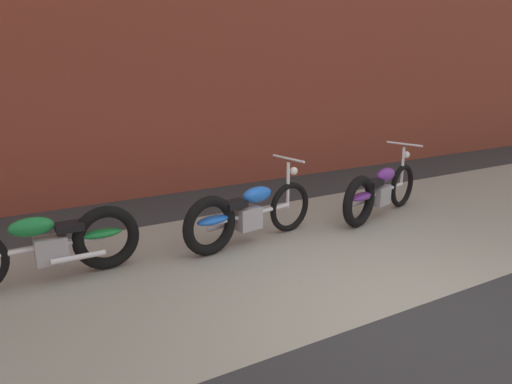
% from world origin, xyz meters
% --- Properties ---
extents(ground_plane, '(80.00, 80.00, 0.00)m').
position_xyz_m(ground_plane, '(0.00, 0.00, 0.00)').
color(ground_plane, '#2D2D30').
extents(sidewalk_slab, '(36.00, 3.50, 0.01)m').
position_xyz_m(sidewalk_slab, '(0.00, 1.75, 0.00)').
color(sidewalk_slab, gray).
rests_on(sidewalk_slab, ground).
extents(brick_building_wall, '(36.00, 0.50, 6.19)m').
position_xyz_m(brick_building_wall, '(0.00, 5.20, 3.10)').
color(brick_building_wall, brown).
rests_on(brick_building_wall, ground).
extents(motorcycle_green, '(2.01, 0.58, 1.03)m').
position_xyz_m(motorcycle_green, '(-2.62, 2.33, 0.40)').
color(motorcycle_green, black).
rests_on(motorcycle_green, ground).
extents(motorcycle_blue, '(1.99, 0.62, 1.03)m').
position_xyz_m(motorcycle_blue, '(-0.49, 2.21, 0.40)').
color(motorcycle_blue, black).
rests_on(motorcycle_blue, ground).
extents(motorcycle_purple, '(1.94, 0.83, 1.03)m').
position_xyz_m(motorcycle_purple, '(1.71, 2.16, 0.40)').
color(motorcycle_purple, black).
rests_on(motorcycle_purple, ground).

